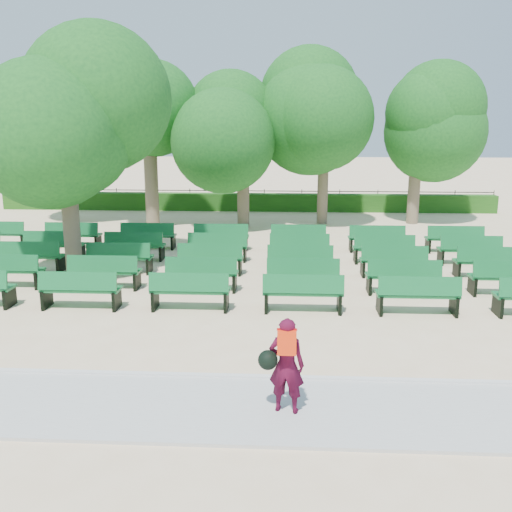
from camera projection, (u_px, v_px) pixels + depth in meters
The scene contains 9 objects.
ground at pixel (209, 284), 16.63m from camera, with size 120.00×120.00×0.00m, color beige.
paving at pixel (149, 407), 9.44m from camera, with size 30.00×2.20×0.06m, color #B6B7B2.
curb at pixel (164, 376), 10.55m from camera, with size 30.00×0.12×0.10m, color silver.
hedge at pixel (245, 202), 30.13m from camera, with size 26.00×0.70×0.90m, color #215516.
fence at pixel (246, 209), 30.62m from camera, with size 26.00×0.10×1.02m, color black, non-canonical shape.
tree_line at pixel (239, 224), 26.35m from camera, with size 21.80×6.80×7.04m, color #1A5E1C, non-canonical shape.
bench_array at pixel (210, 271), 17.73m from camera, with size 2.03×0.78×1.25m.
tree_among at pixel (64, 126), 16.39m from camera, with size 4.46×4.46×6.52m.
person at pixel (285, 364), 9.06m from camera, with size 0.77×0.49×1.59m.
Camera 1 is at (2.25, -15.89, 4.65)m, focal length 40.00 mm.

